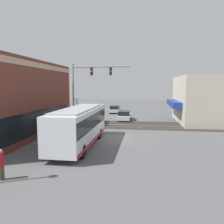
{
  "coord_description": "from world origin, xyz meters",
  "views": [
    {
      "loc": [
        -20.77,
        -2.59,
        5.14
      ],
      "look_at": [
        4.01,
        1.0,
        2.13
      ],
      "focal_mm": 35.0,
      "sensor_mm": 36.0,
      "label": 1
    }
  ],
  "objects_px": {
    "pedestrian_by_lamp": "(1,164)",
    "pedestrian_at_crossing": "(83,122)",
    "city_bus": "(80,125)",
    "crossing_signal": "(77,110)",
    "parked_car_white": "(125,116)",
    "parked_car_silver": "(115,109)"
  },
  "relations": [
    {
      "from": "pedestrian_by_lamp",
      "to": "pedestrian_at_crossing",
      "type": "distance_m",
      "value": 14.24
    },
    {
      "from": "city_bus",
      "to": "crossing_signal",
      "type": "distance_m",
      "value": 7.51
    },
    {
      "from": "crossing_signal",
      "to": "parked_car_white",
      "type": "bearing_deg",
      "value": -33.77
    },
    {
      "from": "crossing_signal",
      "to": "pedestrian_by_lamp",
      "type": "bearing_deg",
      "value": -179.33
    },
    {
      "from": "city_bus",
      "to": "parked_car_white",
      "type": "distance_m",
      "value": 14.87
    },
    {
      "from": "crossing_signal",
      "to": "pedestrian_by_lamp",
      "type": "relative_size",
      "value": 2.19
    },
    {
      "from": "crossing_signal",
      "to": "pedestrian_by_lamp",
      "type": "distance_m",
      "value": 14.49
    },
    {
      "from": "city_bus",
      "to": "crossing_signal",
      "type": "bearing_deg",
      "value": 18.84
    },
    {
      "from": "city_bus",
      "to": "parked_car_white",
      "type": "xyz_separation_m",
      "value": [
        14.6,
        -2.6,
        -1.13
      ]
    },
    {
      "from": "parked_car_silver",
      "to": "pedestrian_by_lamp",
      "type": "distance_m",
      "value": 30.73
    },
    {
      "from": "crossing_signal",
      "to": "parked_car_white",
      "type": "distance_m",
      "value": 9.18
    },
    {
      "from": "pedestrian_by_lamp",
      "to": "parked_car_silver",
      "type": "bearing_deg",
      "value": -4.2
    },
    {
      "from": "crossing_signal",
      "to": "pedestrian_at_crossing",
      "type": "bearing_deg",
      "value": -103.67
    },
    {
      "from": "pedestrian_at_crossing",
      "to": "parked_car_silver",
      "type": "bearing_deg",
      "value": -5.63
    },
    {
      "from": "pedestrian_at_crossing",
      "to": "parked_car_white",
      "type": "bearing_deg",
      "value": -28.71
    },
    {
      "from": "crossing_signal",
      "to": "pedestrian_by_lamp",
      "type": "height_order",
      "value": "crossing_signal"
    },
    {
      "from": "parked_car_silver",
      "to": "city_bus",
      "type": "bearing_deg",
      "value": 180.0
    },
    {
      "from": "parked_car_silver",
      "to": "parked_car_white",
      "type": "bearing_deg",
      "value": -163.39
    },
    {
      "from": "crossing_signal",
      "to": "parked_car_white",
      "type": "height_order",
      "value": "crossing_signal"
    },
    {
      "from": "pedestrian_by_lamp",
      "to": "pedestrian_at_crossing",
      "type": "relative_size",
      "value": 1.02
    },
    {
      "from": "crossing_signal",
      "to": "parked_car_silver",
      "type": "relative_size",
      "value": 0.86
    },
    {
      "from": "parked_car_silver",
      "to": "crossing_signal",
      "type": "bearing_deg",
      "value": 171.52
    }
  ]
}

